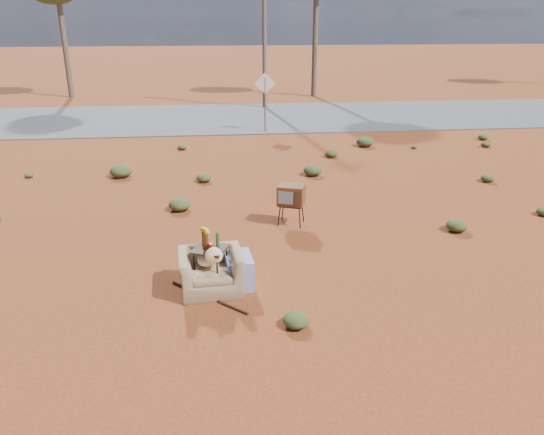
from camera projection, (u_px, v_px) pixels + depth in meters
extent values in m
plane|color=#923C1D|center=(244.00, 283.00, 8.84)|extent=(140.00, 140.00, 0.00)
cube|color=#565659|center=(224.00, 118.00, 22.75)|extent=(140.00, 7.00, 0.04)
imported|color=#9A7A54|center=(210.00, 265.00, 8.48)|extent=(1.06, 0.74, 0.88)
ellipsoid|color=#FFDC9B|center=(207.00, 260.00, 8.49)|extent=(0.32, 0.32, 0.19)
ellipsoid|color=#FFDC9B|center=(214.00, 256.00, 8.25)|extent=(0.28, 0.14, 0.28)
cube|color=navy|center=(239.00, 270.00, 8.71)|extent=(0.48, 0.69, 0.52)
cube|color=black|center=(291.00, 205.00, 11.16)|extent=(0.57, 0.51, 0.03)
cylinder|color=black|center=(279.00, 216.00, 11.14)|extent=(0.03, 0.03, 0.43)
cylinder|color=black|center=(300.00, 218.00, 11.04)|extent=(0.03, 0.03, 0.43)
cylinder|color=black|center=(283.00, 211.00, 11.44)|extent=(0.03, 0.03, 0.43)
cylinder|color=black|center=(303.00, 213.00, 11.34)|extent=(0.03, 0.03, 0.43)
cube|color=brown|center=(291.00, 195.00, 11.08)|extent=(0.65, 0.58, 0.42)
cube|color=slate|center=(286.00, 198.00, 10.90)|extent=(0.31, 0.13, 0.26)
cube|color=#472D19|center=(298.00, 199.00, 10.84)|extent=(0.12, 0.06, 0.30)
cube|color=#382014|center=(210.00, 249.00, 8.45)|extent=(0.65, 0.65, 0.04)
cylinder|color=black|center=(195.00, 272.00, 8.45)|extent=(0.02, 0.02, 0.69)
cylinder|color=black|center=(217.00, 276.00, 8.34)|extent=(0.02, 0.02, 0.69)
cylinder|color=black|center=(205.00, 262.00, 8.80)|extent=(0.02, 0.02, 0.69)
cylinder|color=black|center=(227.00, 265.00, 8.69)|extent=(0.02, 0.02, 0.69)
cylinder|color=#4F2A0D|center=(204.00, 239.00, 8.47)|extent=(0.07, 0.07, 0.26)
cylinder|color=#4F2A0D|center=(206.00, 242.00, 8.32)|extent=(0.07, 0.07, 0.28)
cylinder|color=#255323|center=(218.00, 240.00, 8.46)|extent=(0.06, 0.06, 0.24)
cylinder|color=#B71D0E|center=(211.00, 247.00, 8.31)|extent=(0.06, 0.06, 0.13)
cylinder|color=silver|center=(205.00, 240.00, 8.59)|extent=(0.08, 0.08, 0.14)
ellipsoid|color=yellow|center=(205.00, 230.00, 8.53)|extent=(0.16, 0.16, 0.12)
cylinder|color=#4E1E15|center=(208.00, 297.00, 8.36)|extent=(1.20, 1.17, 0.04)
cylinder|color=brown|center=(265.00, 105.00, 19.76)|extent=(0.06, 0.06, 2.00)
cube|color=silver|center=(265.00, 83.00, 19.47)|extent=(0.78, 0.04, 0.78)
cylinder|color=brown|center=(64.00, 38.00, 27.38)|extent=(0.28, 0.28, 6.00)
cylinder|color=brown|center=(315.00, 28.00, 27.56)|extent=(0.28, 0.28, 7.00)
cylinder|color=brown|center=(264.00, 18.00, 23.83)|extent=(0.20, 0.20, 8.00)
ellipsoid|color=#455224|center=(457.00, 225.00, 10.92)|extent=(0.44, 0.44, 0.24)
ellipsoid|color=#455224|center=(121.00, 171.00, 14.51)|extent=(0.60, 0.60, 0.33)
ellipsoid|color=#455224|center=(488.00, 178.00, 14.12)|extent=(0.36, 0.36, 0.20)
ellipsoid|color=#455224|center=(331.00, 154.00, 16.54)|extent=(0.40, 0.40, 0.22)
ellipsoid|color=#455224|center=(182.00, 147.00, 17.48)|extent=(0.30, 0.30, 0.17)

